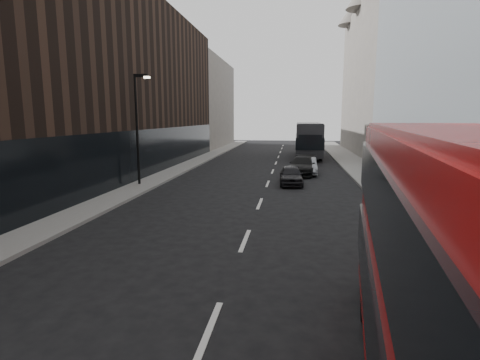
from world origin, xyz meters
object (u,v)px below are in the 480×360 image
at_px(car_a, 291,175).
at_px(car_b, 307,166).
at_px(street_lamp, 138,122).
at_px(grey_bus, 308,139).
at_px(car_c, 303,166).

distance_m(car_a, car_b, 5.11).
distance_m(street_lamp, car_a, 10.60).
bearing_deg(grey_bus, car_c, -93.42).
bearing_deg(car_b, grey_bus, 86.20).
relative_size(grey_bus, car_c, 2.45).
bearing_deg(street_lamp, car_a, 11.55).
height_order(street_lamp, car_b, street_lamp).
height_order(street_lamp, car_c, street_lamp).
distance_m(grey_bus, car_b, 13.40).
xyz_separation_m(street_lamp, car_c, (10.65, 6.69, -3.47)).
xyz_separation_m(car_a, car_c, (0.86, 4.69, 0.07)).
distance_m(street_lamp, car_c, 13.05).
bearing_deg(car_a, street_lamp, -170.79).
bearing_deg(car_c, street_lamp, -139.90).
xyz_separation_m(street_lamp, car_a, (9.79, 2.00, -3.54)).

